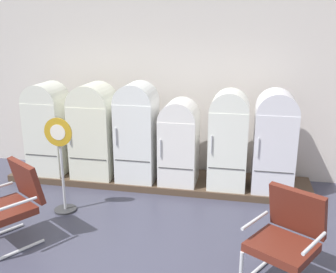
# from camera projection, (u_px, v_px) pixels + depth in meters

# --- Properties ---
(back_wall) EXTENTS (11.76, 0.12, 3.09)m
(back_wall) POSITION_uv_depth(u_px,v_px,m) (164.00, 86.00, 6.75)
(back_wall) COLOR beige
(back_wall) RESTS_ON ground
(display_plinth) EXTENTS (5.08, 0.95, 0.11)m
(display_plinth) POSITION_uv_depth(u_px,v_px,m) (157.00, 179.00, 6.58)
(display_plinth) COLOR #4B392A
(display_plinth) RESTS_ON ground
(refrigerator_0) EXTENTS (0.61, 0.64, 1.57)m
(refrigerator_0) POSITION_uv_depth(u_px,v_px,m) (48.00, 126.00, 6.56)
(refrigerator_0) COLOR silver
(refrigerator_0) RESTS_ON display_plinth
(refrigerator_1) EXTENTS (0.69, 0.68, 1.58)m
(refrigerator_1) POSITION_uv_depth(u_px,v_px,m) (94.00, 128.00, 6.43)
(refrigerator_1) COLOR silver
(refrigerator_1) RESTS_ON display_plinth
(refrigerator_2) EXTENTS (0.62, 0.64, 1.62)m
(refrigerator_2) POSITION_uv_depth(u_px,v_px,m) (137.00, 129.00, 6.25)
(refrigerator_2) COLOR white
(refrigerator_2) RESTS_ON display_plinth
(refrigerator_3) EXTENTS (0.59, 0.67, 1.37)m
(refrigerator_3) POSITION_uv_depth(u_px,v_px,m) (179.00, 139.00, 6.18)
(refrigerator_3) COLOR white
(refrigerator_3) RESTS_ON display_plinth
(refrigerator_4) EXTENTS (0.59, 0.62, 1.55)m
(refrigerator_4) POSITION_uv_depth(u_px,v_px,m) (228.00, 136.00, 5.98)
(refrigerator_4) COLOR white
(refrigerator_4) RESTS_ON display_plinth
(refrigerator_5) EXTENTS (0.62, 0.73, 1.56)m
(refrigerator_5) POSITION_uv_depth(u_px,v_px,m) (274.00, 138.00, 5.89)
(refrigerator_5) COLOR white
(refrigerator_5) RESTS_ON display_plinth
(armchair_left) EXTENTS (0.87, 0.90, 1.00)m
(armchair_left) POSITION_uv_depth(u_px,v_px,m) (14.00, 200.00, 4.69)
(armchair_left) COLOR silver
(armchair_left) RESTS_ON ground
(armchair_right) EXTENTS (0.87, 0.90, 1.00)m
(armchair_right) POSITION_uv_depth(u_px,v_px,m) (287.00, 235.00, 3.92)
(armchair_right) COLOR silver
(armchair_right) RESTS_ON ground
(sign_stand) EXTENTS (0.40, 0.32, 1.40)m
(sign_stand) POSITION_uv_depth(u_px,v_px,m) (62.00, 170.00, 5.41)
(sign_stand) COLOR #2D2D30
(sign_stand) RESTS_ON ground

